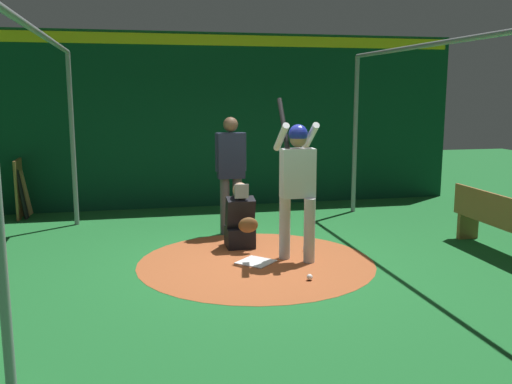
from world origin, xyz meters
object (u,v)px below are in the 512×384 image
umpire (231,168)px  bat_rack (22,189)px  home_plate (256,262)px  baseball_1 (310,277)px  catcher (241,222)px  bench (499,222)px  batter (297,178)px  baseball_0 (305,248)px

umpire → bat_rack: 4.12m
home_plate → bat_rack: 5.17m
home_plate → baseball_1: 0.97m
catcher → bench: (1.07, 3.45, 0.08)m
home_plate → baseball_1: (0.84, 0.47, 0.03)m
catcher → baseball_1: catcher is taller
umpire → bat_rack: umpire is taller
batter → umpire: 1.73m
batter → catcher: size_ratio=2.24×
home_plate → batter: size_ratio=0.20×
bench → baseball_1: bench is taller
batter → bat_rack: bearing=-132.8°
baseball_0 → umpire: bearing=-145.7°
bench → catcher: bearing=-107.2°
bat_rack → catcher: bearing=49.2°
bat_rack → baseball_1: size_ratio=14.20×
umpire → home_plate: bearing=1.6°
home_plate → baseball_0: baseball_0 is taller
catcher → bat_rack: bat_rack is taller
home_plate → catcher: size_ratio=0.44×
baseball_0 → catcher: bearing=-114.7°
baseball_1 → bat_rack: bearing=-139.2°
home_plate → baseball_1: baseball_1 is taller
bench → baseball_1: bearing=-79.3°
bat_rack → baseball_0: (3.38, 4.32, -0.45)m
umpire → bat_rack: (-2.14, -3.47, -0.56)m
bat_rack → bench: (4.05, 6.91, -0.04)m
home_plate → umpire: bearing=-178.4°
baseball_0 → home_plate: bearing=-64.5°
batter → bench: (0.29, 2.85, -0.66)m
home_plate → umpire: size_ratio=0.23×
umpire → baseball_1: umpire is taller
home_plate → catcher: (-0.78, -0.06, 0.36)m
batter → bat_rack: size_ratio=2.05×
umpire → baseball_1: (2.47, 0.51, -1.00)m
baseball_0 → baseball_1: same height
baseball_1 → batter: bearing=174.5°
umpire → bench: (1.91, 3.44, -0.60)m
umpire → baseball_1: bearing=11.8°
catcher → baseball_0: (0.39, 0.86, -0.33)m
catcher → bat_rack: (-2.99, -3.46, 0.11)m
bat_rack → bench: bat_rack is taller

